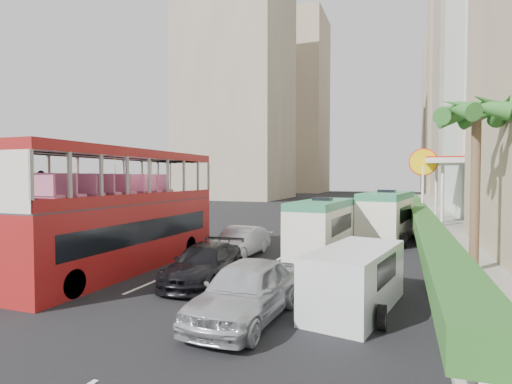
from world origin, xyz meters
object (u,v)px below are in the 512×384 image
at_px(minibus_far, 387,217).
at_px(shell_station, 466,191).
at_px(van_asset, 340,233).
at_px(palm_tree, 475,190).
at_px(double_decker_bus, 124,210).
at_px(car_silver_lane_a, 241,256).
at_px(panel_van_near, 356,279).
at_px(panel_van_far, 386,216).
at_px(minibus_near, 322,227).
at_px(car_black, 204,282).
at_px(car_silver_lane_b, 246,320).

xyz_separation_m(minibus_far, shell_station, (5.81, 11.17, 1.26)).
distance_m(van_asset, palm_tree, 12.84).
height_order(double_decker_bus, car_silver_lane_a, double_decker_bus).
distance_m(minibus_far, shell_station, 12.65).
xyz_separation_m(panel_van_near, panel_van_far, (0.09, 20.43, -0.03)).
xyz_separation_m(minibus_near, panel_van_far, (2.63, 12.29, -0.48)).
height_order(double_decker_bus, minibus_far, double_decker_bus).
bearing_deg(panel_van_near, palm_tree, 67.27).
relative_size(car_silver_lane_a, panel_van_near, 0.97).
height_order(minibus_far, shell_station, shell_station).
distance_m(double_decker_bus, palm_tree, 14.39).
bearing_deg(minibus_near, car_black, -108.15).
bearing_deg(car_silver_lane_a, panel_van_near, -42.38).
height_order(double_decker_bus, minibus_near, double_decker_bus).
height_order(minibus_near, panel_van_far, minibus_near).
bearing_deg(double_decker_bus, car_black, -10.64).
xyz_separation_m(car_black, shell_station, (11.78, 23.79, 2.75)).
distance_m(minibus_near, minibus_far, 6.32).
bearing_deg(car_black, palm_tree, 21.47).
bearing_deg(car_silver_lane_b, car_silver_lane_a, 115.62).
distance_m(double_decker_bus, minibus_near, 9.64).
height_order(van_asset, shell_station, shell_station).
xyz_separation_m(minibus_near, panel_van_near, (2.53, -8.14, -0.46)).
bearing_deg(palm_tree, double_decker_bus, -163.84).
height_order(car_silver_lane_b, shell_station, shell_station).
xyz_separation_m(car_silver_lane_b, shell_station, (8.91, 26.89, 2.75)).
bearing_deg(car_silver_lane_a, double_decker_bus, -128.59).
bearing_deg(double_decker_bus, van_asset, 63.98).
distance_m(double_decker_bus, van_asset, 16.19).
bearing_deg(car_silver_lane_b, palm_tree, 51.98).
xyz_separation_m(van_asset, minibus_far, (3.18, -2.54, 1.49)).
xyz_separation_m(car_silver_lane_a, panel_van_near, (6.19, -6.11, 0.91)).
relative_size(car_silver_lane_b, minibus_far, 0.71).
xyz_separation_m(double_decker_bus, panel_van_near, (9.81, -1.92, -1.62)).
distance_m(car_black, minibus_near, 7.77).
relative_size(car_silver_lane_a, car_black, 0.91).
xyz_separation_m(car_silver_lane_b, minibus_far, (3.10, 15.72, 1.49)).
relative_size(minibus_far, palm_tree, 1.05).
relative_size(car_black, minibus_near, 0.78).
bearing_deg(minibus_near, double_decker_bus, -134.08).
relative_size(double_decker_bus, shell_station, 1.38).
xyz_separation_m(car_silver_lane_b, palm_tree, (6.71, 7.89, 3.38)).
bearing_deg(car_silver_lane_a, car_black, -80.90).
xyz_separation_m(car_silver_lane_b, panel_van_near, (2.71, 1.97, 0.91)).
xyz_separation_m(van_asset, panel_van_near, (2.80, -16.29, 0.91)).
bearing_deg(shell_station, panel_van_near, -103.95).
distance_m(car_silver_lane_a, van_asset, 10.73).
relative_size(minibus_far, shell_station, 0.84).
bearing_deg(double_decker_bus, minibus_far, 49.26).
bearing_deg(car_silver_lane_a, minibus_near, 31.30).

